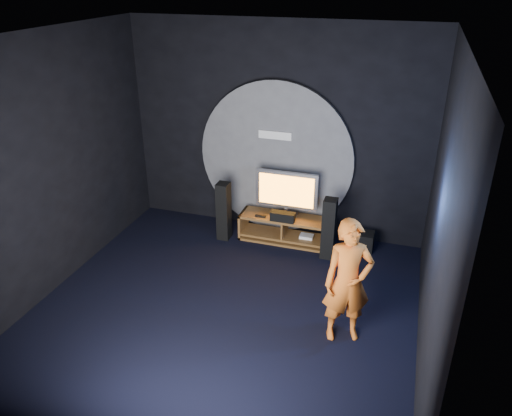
% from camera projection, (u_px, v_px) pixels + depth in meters
% --- Properties ---
extents(floor, '(5.00, 5.00, 0.00)m').
position_uv_depth(floor, '(225.00, 309.00, 6.75)').
color(floor, black).
rests_on(floor, ground).
extents(back_wall, '(5.00, 0.04, 3.50)m').
position_uv_depth(back_wall, '(277.00, 132.00, 8.13)').
color(back_wall, black).
rests_on(back_wall, ground).
extents(front_wall, '(5.00, 0.04, 3.50)m').
position_uv_depth(front_wall, '(103.00, 316.00, 3.85)').
color(front_wall, black).
rests_on(front_wall, ground).
extents(left_wall, '(0.04, 5.00, 3.50)m').
position_uv_depth(left_wall, '(47.00, 168.00, 6.67)').
color(left_wall, black).
rests_on(left_wall, ground).
extents(right_wall, '(0.04, 5.00, 3.50)m').
position_uv_depth(right_wall, '(440.00, 220.00, 5.30)').
color(right_wall, black).
rests_on(right_wall, ground).
extents(ceiling, '(5.00, 5.00, 0.01)m').
position_uv_depth(ceiling, '(216.00, 38.00, 5.22)').
color(ceiling, black).
rests_on(ceiling, back_wall).
extents(wall_disc_panel, '(2.60, 0.11, 2.60)m').
position_uv_depth(wall_disc_panel, '(276.00, 159.00, 8.28)').
color(wall_disc_panel, '#515156').
rests_on(wall_disc_panel, ground).
extents(media_console, '(1.50, 0.45, 0.45)m').
position_uv_depth(media_console, '(285.00, 230.00, 8.34)').
color(media_console, brown).
rests_on(media_console, ground).
extents(tv, '(1.02, 0.22, 0.77)m').
position_uv_depth(tv, '(287.00, 192.00, 8.11)').
color(tv, '#A8A8AF').
rests_on(tv, media_console).
extents(center_speaker, '(0.40, 0.15, 0.15)m').
position_uv_depth(center_speaker, '(283.00, 217.00, 8.08)').
color(center_speaker, black).
rests_on(center_speaker, media_console).
extents(remote, '(0.18, 0.05, 0.02)m').
position_uv_depth(remote, '(261.00, 216.00, 8.23)').
color(remote, black).
rests_on(remote, media_console).
extents(tower_speaker_left, '(0.20, 0.22, 1.00)m').
position_uv_depth(tower_speaker_left, '(224.00, 211.00, 8.30)').
color(tower_speaker_left, black).
rests_on(tower_speaker_left, ground).
extents(tower_speaker_right, '(0.20, 0.22, 1.00)m').
position_uv_depth(tower_speaker_right, '(329.00, 229.00, 7.75)').
color(tower_speaker_right, black).
rests_on(tower_speaker_right, ground).
extents(subwoofer, '(0.28, 0.28, 0.31)m').
position_uv_depth(subwoofer, '(364.00, 241.00, 8.09)').
color(subwoofer, black).
rests_on(subwoofer, ground).
extents(player, '(0.69, 0.58, 1.61)m').
position_uv_depth(player, '(348.00, 282.00, 5.92)').
color(player, orange).
rests_on(player, ground).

